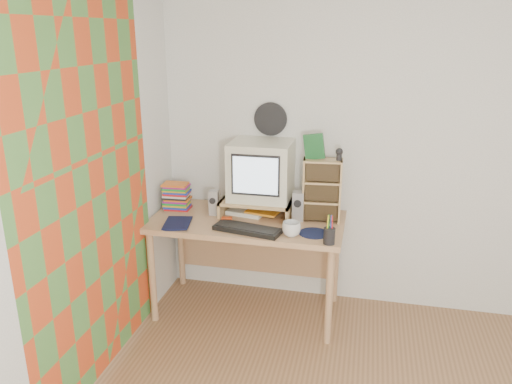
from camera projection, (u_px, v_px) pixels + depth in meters
The scene contains 20 objects.
back_wall at pixel (397, 148), 3.60m from camera, with size 3.50×3.50×0.00m, color white.
left_wall at pixel (28, 211), 2.35m from camera, with size 3.50×3.50×0.00m, color white.
curtain at pixel (92, 200), 2.82m from camera, with size 2.20×2.20×0.00m, color #C7431C.
wall_disc at pixel (271, 119), 3.73m from camera, with size 0.25×0.25×0.02m, color black.
desk at pixel (249, 233), 3.73m from camera, with size 1.40×0.70×0.75m.
monitor_riser at pixel (257, 203), 3.69m from camera, with size 0.52×0.30×0.12m.
crt_monitor at pixel (261, 171), 3.66m from camera, with size 0.45×0.45×0.42m, color silver.
speaker_left at pixel (214, 203), 3.70m from camera, with size 0.07×0.07×0.18m, color #A2A3A7.
speaker_right at pixel (298, 206), 3.59m from camera, with size 0.08×0.08×0.22m, color #A2A3A7.
keyboard at pixel (247, 229), 3.41m from camera, with size 0.47×0.16×0.03m, color black.
dvd_stack at pixel (177, 192), 3.81m from camera, with size 0.19×0.13×0.26m, color brown, non-canonical shape.
cd_rack at pixel (322, 190), 3.56m from camera, with size 0.27×0.14×0.45m, color #D4B76F.
mug at pixel (291, 229), 3.33m from camera, with size 0.13×0.13×0.10m, color silver.
diary at pixel (165, 222), 3.53m from camera, with size 0.22×0.16×0.04m, color black.
mousepad at pixel (314, 233), 3.38m from camera, with size 0.21×0.21×0.00m, color black.
pen_cup at pixel (329, 233), 3.20m from camera, with size 0.08×0.08×0.15m, color black, non-canonical shape.
papers at pixel (254, 211), 3.74m from camera, with size 0.27×0.20×0.04m, color white, non-canonical shape.
red_box at pixel (227, 220), 3.57m from camera, with size 0.08×0.05×0.04m, color red.
game_box at pixel (314, 147), 3.48m from camera, with size 0.14×0.03×0.18m, color #185525.
webcam at pixel (339, 154), 3.45m from camera, with size 0.05×0.05×0.09m, color black, non-canonical shape.
Camera 1 is at (-0.21, -1.91, 2.06)m, focal length 35.00 mm.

